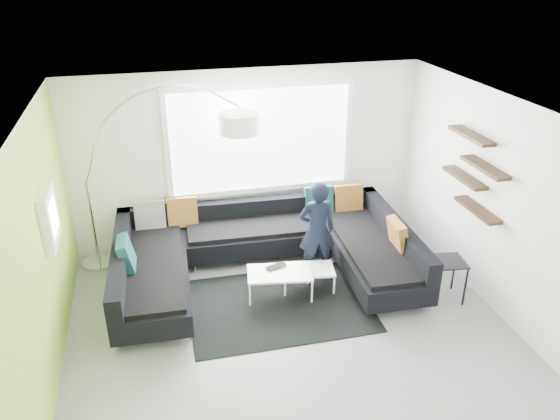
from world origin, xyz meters
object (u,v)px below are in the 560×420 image
object	(u,v)px
coffee_table	(294,280)
arc_lamp	(86,182)
person	(317,230)
laptop	(278,268)
sectional_sofa	(265,256)
side_table	(446,279)

from	to	relation	value
coffee_table	arc_lamp	size ratio (longest dim) A/B	0.42
person	laptop	bearing A→B (deg)	29.80
sectional_sofa	laptop	world-z (taller)	sectional_sofa
coffee_table	person	xyz separation A→B (m)	(0.44, 0.38, 0.55)
sectional_sofa	arc_lamp	bearing A→B (deg)	158.72
side_table	person	size ratio (longest dim) A/B	0.40
sectional_sofa	coffee_table	world-z (taller)	sectional_sofa
side_table	laptop	world-z (taller)	side_table
arc_lamp	person	size ratio (longest dim) A/B	1.86
arc_lamp	person	distance (m)	3.38
sectional_sofa	side_table	distance (m)	2.53
arc_lamp	laptop	bearing A→B (deg)	-20.21
person	laptop	xyz separation A→B (m)	(-0.66, -0.33, -0.35)
side_table	sectional_sofa	bearing A→B (deg)	155.47
coffee_table	arc_lamp	xyz separation A→B (m)	(-2.70, 1.45, 1.18)
laptop	arc_lamp	bearing A→B (deg)	132.70
arc_lamp	side_table	world-z (taller)	arc_lamp
arc_lamp	laptop	world-z (taller)	arc_lamp
arc_lamp	person	xyz separation A→B (m)	(3.14, -1.07, -0.63)
coffee_table	arc_lamp	distance (m)	3.28
sectional_sofa	coffee_table	xyz separation A→B (m)	(0.33, -0.40, -0.21)
coffee_table	laptop	distance (m)	0.30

